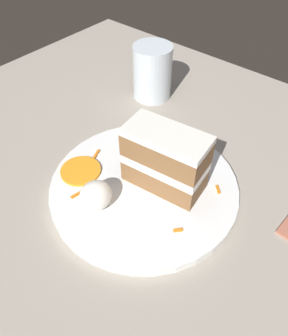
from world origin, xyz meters
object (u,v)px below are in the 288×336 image
(cake_slice, at_px, (165,160))
(drinking_glass, at_px, (152,75))
(cream_dollop, at_px, (96,196))
(plate, at_px, (144,187))
(orange_garnish, at_px, (81,171))

(cake_slice, relative_size, drinking_glass, 1.15)
(cream_dollop, bearing_deg, drinking_glass, 24.53)
(plate, bearing_deg, cake_slice, -45.03)
(cake_slice, distance_m, cream_dollop, 0.11)
(cream_dollop, distance_m, drinking_glass, 0.32)
(cake_slice, xyz_separation_m, orange_garnish, (-0.07, 0.12, -0.05))
(orange_garnish, bearing_deg, plate, -64.02)
(cake_slice, bearing_deg, cream_dollop, -33.27)
(orange_garnish, distance_m, drinking_glass, 0.27)
(drinking_glass, bearing_deg, cake_slice, -136.93)
(cake_slice, bearing_deg, orange_garnish, -67.18)
(plate, relative_size, orange_garnish, 4.52)
(cake_slice, bearing_deg, plate, -52.48)
(cake_slice, distance_m, orange_garnish, 0.14)
(plate, relative_size, drinking_glass, 2.67)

